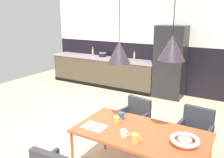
{
  "coord_description": "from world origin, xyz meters",
  "views": [
    {
      "loc": [
        2.38,
        -3.15,
        2.18
      ],
      "look_at": [
        0.06,
        0.79,
        0.91
      ],
      "focal_mm": 37.77,
      "sensor_mm": 36.0,
      "label": 1
    }
  ],
  "objects_px": {
    "dining_table": "(140,135)",
    "mug_short_terracotta": "(124,133)",
    "mug_wide_latte": "(117,120)",
    "cooking_pot": "(103,55)",
    "refrigerator_column": "(170,62)",
    "mug_dark_espresso": "(135,138)",
    "fruit_bowl": "(185,140)",
    "bottle_oil_tall": "(93,52)",
    "bottle_vinegar_dark": "(134,57)",
    "pendant_lamp_over_table_far": "(172,48)",
    "open_book": "(94,126)",
    "pendant_lamp_over_table_near": "(119,52)",
    "armchair_far_side": "(195,128)",
    "mug_white_ceramic": "(121,116)",
    "armchair_near_window": "(135,115)"
  },
  "relations": [
    {
      "from": "mug_short_terracotta",
      "to": "mug_dark_espresso",
      "type": "xyz_separation_m",
      "value": [
        0.18,
        -0.05,
        0.01
      ]
    },
    {
      "from": "mug_wide_latte",
      "to": "cooking_pot",
      "type": "bearing_deg",
      "value": 125.17
    },
    {
      "from": "fruit_bowl",
      "to": "pendant_lamp_over_table_near",
      "type": "relative_size",
      "value": 0.32
    },
    {
      "from": "bottle_oil_tall",
      "to": "pendant_lamp_over_table_far",
      "type": "distance_m",
      "value": 5.11
    },
    {
      "from": "armchair_far_side",
      "to": "open_book",
      "type": "distance_m",
      "value": 1.56
    },
    {
      "from": "dining_table",
      "to": "mug_short_terracotta",
      "type": "relative_size",
      "value": 13.88
    },
    {
      "from": "refrigerator_column",
      "to": "mug_white_ceramic",
      "type": "bearing_deg",
      "value": -84.61
    },
    {
      "from": "mug_dark_espresso",
      "to": "pendant_lamp_over_table_far",
      "type": "bearing_deg",
      "value": 40.1
    },
    {
      "from": "mug_white_ceramic",
      "to": "mug_short_terracotta",
      "type": "bearing_deg",
      "value": -58.27
    },
    {
      "from": "armchair_far_side",
      "to": "cooking_pot",
      "type": "xyz_separation_m",
      "value": [
        -3.38,
        2.69,
        0.44
      ]
    },
    {
      "from": "armchair_far_side",
      "to": "bottle_oil_tall",
      "type": "relative_size",
      "value": 2.78
    },
    {
      "from": "mug_white_ceramic",
      "to": "mug_short_terracotta",
      "type": "distance_m",
      "value": 0.49
    },
    {
      "from": "pendant_lamp_over_table_near",
      "to": "armchair_far_side",
      "type": "bearing_deg",
      "value": 45.73
    },
    {
      "from": "refrigerator_column",
      "to": "mug_short_terracotta",
      "type": "relative_size",
      "value": 15.66
    },
    {
      "from": "pendant_lamp_over_table_near",
      "to": "pendant_lamp_over_table_far",
      "type": "height_order",
      "value": "same"
    },
    {
      "from": "armchair_near_window",
      "to": "dining_table",
      "type": "bearing_deg",
      "value": 130.57
    },
    {
      "from": "refrigerator_column",
      "to": "pendant_lamp_over_table_far",
      "type": "height_order",
      "value": "pendant_lamp_over_table_far"
    },
    {
      "from": "open_book",
      "to": "mug_dark_espresso",
      "type": "height_order",
      "value": "mug_dark_espresso"
    },
    {
      "from": "armchair_near_window",
      "to": "pendant_lamp_over_table_near",
      "type": "distance_m",
      "value": 1.52
    },
    {
      "from": "refrigerator_column",
      "to": "fruit_bowl",
      "type": "distance_m",
      "value": 3.75
    },
    {
      "from": "mug_short_terracotta",
      "to": "cooking_pot",
      "type": "distance_m",
      "value": 4.69
    },
    {
      "from": "bottle_oil_tall",
      "to": "dining_table",
      "type": "bearing_deg",
      "value": -47.82
    },
    {
      "from": "pendant_lamp_over_table_near",
      "to": "pendant_lamp_over_table_far",
      "type": "distance_m",
      "value": 0.68
    },
    {
      "from": "dining_table",
      "to": "open_book",
      "type": "xyz_separation_m",
      "value": [
        -0.59,
        -0.19,
        0.05
      ]
    },
    {
      "from": "bottle_oil_tall",
      "to": "pendant_lamp_over_table_near",
      "type": "distance_m",
      "value": 4.61
    },
    {
      "from": "fruit_bowl",
      "to": "bottle_oil_tall",
      "type": "height_order",
      "value": "bottle_oil_tall"
    },
    {
      "from": "armchair_near_window",
      "to": "cooking_pot",
      "type": "height_order",
      "value": "cooking_pot"
    },
    {
      "from": "mug_short_terracotta",
      "to": "bottle_oil_tall",
      "type": "bearing_deg",
      "value": 129.35
    },
    {
      "from": "refrigerator_column",
      "to": "open_book",
      "type": "distance_m",
      "value": 3.69
    },
    {
      "from": "fruit_bowl",
      "to": "mug_white_ceramic",
      "type": "xyz_separation_m",
      "value": [
        -0.95,
        0.23,
        -0.01
      ]
    },
    {
      "from": "mug_wide_latte",
      "to": "cooking_pot",
      "type": "relative_size",
      "value": 0.53
    },
    {
      "from": "dining_table",
      "to": "mug_short_terracotta",
      "type": "bearing_deg",
      "value": -121.91
    },
    {
      "from": "dining_table",
      "to": "mug_wide_latte",
      "type": "xyz_separation_m",
      "value": [
        -0.39,
        0.07,
        0.09
      ]
    },
    {
      "from": "open_book",
      "to": "refrigerator_column",
      "type": "bearing_deg",
      "value": 91.77
    },
    {
      "from": "fruit_bowl",
      "to": "mug_dark_espresso",
      "type": "relative_size",
      "value": 2.49
    },
    {
      "from": "mug_wide_latte",
      "to": "bottle_oil_tall",
      "type": "bearing_deg",
      "value": 129.09
    },
    {
      "from": "bottle_vinegar_dark",
      "to": "bottle_oil_tall",
      "type": "bearing_deg",
      "value": 178.57
    },
    {
      "from": "armchair_far_side",
      "to": "dining_table",
      "type": "bearing_deg",
      "value": 65.71
    },
    {
      "from": "mug_wide_latte",
      "to": "pendant_lamp_over_table_near",
      "type": "xyz_separation_m",
      "value": [
        0.05,
        -0.05,
        0.95
      ]
    },
    {
      "from": "refrigerator_column",
      "to": "mug_dark_espresso",
      "type": "xyz_separation_m",
      "value": [
        0.75,
        -3.76,
        -0.18
      ]
    },
    {
      "from": "bottle_vinegar_dark",
      "to": "pendant_lamp_over_table_far",
      "type": "relative_size",
      "value": 0.28
    },
    {
      "from": "bottle_oil_tall",
      "to": "pendant_lamp_over_table_near",
      "type": "bearing_deg",
      "value": -50.76
    },
    {
      "from": "refrigerator_column",
      "to": "bottle_oil_tall",
      "type": "relative_size",
      "value": 6.54
    },
    {
      "from": "armchair_near_window",
      "to": "mug_white_ceramic",
      "type": "bearing_deg",
      "value": 110.58
    },
    {
      "from": "open_book",
      "to": "pendant_lamp_over_table_near",
      "type": "distance_m",
      "value": 1.04
    },
    {
      "from": "open_book",
      "to": "cooking_pot",
      "type": "relative_size",
      "value": 1.29
    },
    {
      "from": "fruit_bowl",
      "to": "open_book",
      "type": "xyz_separation_m",
      "value": [
        -1.15,
        -0.16,
        -0.05
      ]
    },
    {
      "from": "pendant_lamp_over_table_far",
      "to": "pendant_lamp_over_table_near",
      "type": "bearing_deg",
      "value": 176.29
    },
    {
      "from": "mug_wide_latte",
      "to": "bottle_oil_tall",
      "type": "height_order",
      "value": "bottle_oil_tall"
    },
    {
      "from": "open_book",
      "to": "bottle_vinegar_dark",
      "type": "relative_size",
      "value": 1.14
    }
  ]
}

